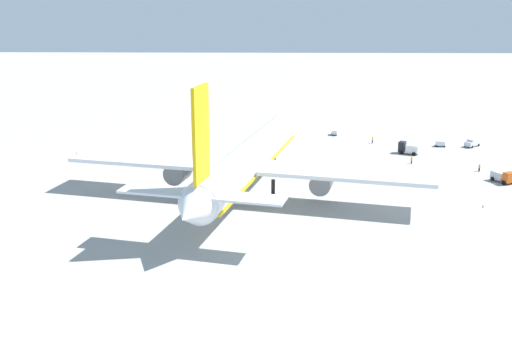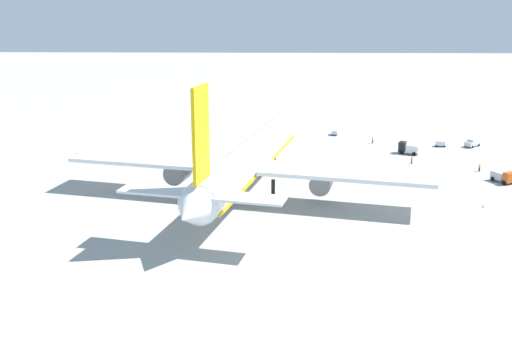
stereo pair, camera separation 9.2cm
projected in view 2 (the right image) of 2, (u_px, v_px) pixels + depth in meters
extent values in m
plane|color=#9E9E99|center=(250.00, 194.00, 117.88)|extent=(600.00, 600.00, 0.00)
cylinder|color=silver|center=(250.00, 157.00, 115.92)|extent=(56.98, 19.36, 6.25)
cone|color=silver|center=(285.00, 125.00, 144.80)|extent=(6.28, 7.11, 6.12)
cone|color=silver|center=(190.00, 213.00, 86.46)|extent=(7.45, 7.22, 5.93)
cube|color=#E5B20C|center=(201.00, 134.00, 88.48)|extent=(5.95, 1.88, 13.96)
cube|color=silver|center=(158.00, 191.00, 92.07)|extent=(6.97, 12.26, 0.36)
cube|color=silver|center=(245.00, 198.00, 88.77)|extent=(6.97, 12.26, 0.36)
cube|color=silver|center=(153.00, 160.00, 118.07)|extent=(15.90, 31.96, 0.70)
cylinder|color=slate|center=(178.00, 172.00, 118.52)|extent=(5.44, 5.12, 4.16)
cube|color=silver|center=(347.00, 173.00, 108.97)|extent=(15.90, 31.96, 0.70)
cylinder|color=slate|center=(322.00, 182.00, 111.66)|extent=(5.81, 4.93, 3.86)
cylinder|color=black|center=(274.00, 158.00, 135.92)|extent=(0.70, 0.70, 4.09)
cylinder|color=black|center=(220.00, 186.00, 115.93)|extent=(0.70, 0.70, 4.09)
cylinder|color=black|center=(273.00, 190.00, 113.41)|extent=(0.70, 0.70, 4.09)
cube|color=#E5B20C|center=(250.00, 166.00, 116.39)|extent=(54.69, 18.52, 0.50)
cube|color=#BF4C14|center=(509.00, 177.00, 123.50)|extent=(2.17, 2.48, 2.05)
cube|color=#B2B2B7|center=(499.00, 175.00, 125.71)|extent=(3.47, 3.14, 1.57)
cube|color=black|center=(511.00, 175.00, 122.95)|extent=(0.86, 1.59, 0.90)
cylinder|color=black|center=(512.00, 181.00, 124.34)|extent=(0.94, 0.68, 0.90)
cylinder|color=black|center=(504.00, 183.00, 123.47)|extent=(0.94, 0.68, 0.90)
cylinder|color=black|center=(500.00, 178.00, 126.88)|extent=(0.94, 0.68, 0.90)
cylinder|color=black|center=(493.00, 179.00, 126.01)|extent=(0.94, 0.68, 0.90)
cube|color=black|center=(402.00, 147.00, 147.95)|extent=(2.45, 2.20, 2.37)
cube|color=silver|center=(413.00, 149.00, 146.82)|extent=(3.16, 3.54, 1.85)
cube|color=black|center=(400.00, 144.00, 148.02)|extent=(1.54, 0.86, 1.04)
cylinder|color=black|center=(401.00, 152.00, 147.36)|extent=(0.69, 0.94, 0.90)
cylinder|color=black|center=(404.00, 151.00, 149.05)|extent=(0.69, 0.94, 0.90)
cylinder|color=black|center=(414.00, 154.00, 145.93)|extent=(0.69, 0.94, 0.90)
cylinder|color=black|center=(416.00, 152.00, 147.62)|extent=(0.69, 0.94, 0.90)
cube|color=silver|center=(472.00, 143.00, 154.60)|extent=(4.50, 4.66, 1.10)
cube|color=silver|center=(473.00, 140.00, 154.53)|extent=(3.24, 3.31, 0.55)
cylinder|color=black|center=(472.00, 147.00, 153.11)|extent=(0.60, 0.62, 0.64)
cylinder|color=black|center=(466.00, 146.00, 154.45)|extent=(0.60, 0.62, 0.64)
cylinder|color=black|center=(479.00, 145.00, 155.06)|extent=(0.60, 0.62, 0.64)
cylinder|color=black|center=(472.00, 144.00, 156.39)|extent=(0.60, 0.62, 0.64)
cube|color=#26598C|center=(334.00, 134.00, 167.57)|extent=(2.94, 1.66, 0.15)
cylinder|color=#333338|center=(334.00, 135.00, 165.93)|extent=(0.60, 0.14, 0.08)
cube|color=silver|center=(334.00, 132.00, 167.40)|extent=(2.48, 1.48, 1.09)
cylinder|color=black|center=(337.00, 135.00, 166.48)|extent=(0.41, 0.16, 0.40)
cylinder|color=black|center=(332.00, 135.00, 166.64)|extent=(0.41, 0.16, 0.40)
cylinder|color=black|center=(337.00, 134.00, 168.53)|extent=(0.41, 0.16, 0.40)
cylinder|color=black|center=(332.00, 133.00, 168.69)|extent=(0.41, 0.16, 0.40)
cube|color=#26598C|center=(440.00, 146.00, 154.66)|extent=(1.55, 2.52, 0.15)
cylinder|color=#333338|center=(434.00, 146.00, 154.78)|extent=(0.12, 0.60, 0.08)
cube|color=silver|center=(440.00, 143.00, 154.48)|extent=(1.38, 2.12, 1.12)
cylinder|color=black|center=(437.00, 147.00, 154.08)|extent=(0.14, 0.41, 0.40)
cylinder|color=black|center=(436.00, 145.00, 155.42)|extent=(0.14, 0.41, 0.40)
cylinder|color=black|center=(445.00, 147.00, 153.93)|extent=(0.14, 0.41, 0.40)
cylinder|color=black|center=(443.00, 145.00, 155.27)|extent=(0.14, 0.41, 0.40)
cylinder|color=navy|center=(412.00, 162.00, 138.96)|extent=(0.41, 0.41, 0.82)
cylinder|color=orange|center=(412.00, 159.00, 138.76)|extent=(0.51, 0.51, 0.62)
sphere|color=tan|center=(412.00, 157.00, 138.65)|extent=(0.22, 0.22, 0.22)
cylinder|color=black|center=(479.00, 170.00, 132.94)|extent=(0.38, 0.38, 0.80)
cylinder|color=orange|center=(480.00, 166.00, 132.74)|extent=(0.47, 0.47, 0.60)
sphere|color=tan|center=(480.00, 165.00, 132.63)|extent=(0.22, 0.22, 0.22)
cylinder|color=navy|center=(373.00, 142.00, 158.15)|extent=(0.45, 0.45, 0.88)
cylinder|color=yellow|center=(373.00, 139.00, 157.94)|extent=(0.56, 0.56, 0.66)
sphere|color=tan|center=(373.00, 137.00, 157.82)|extent=(0.24, 0.24, 0.24)
cone|color=orange|center=(250.00, 143.00, 157.81)|extent=(0.36, 0.36, 0.55)
cone|color=orange|center=(483.00, 206.00, 110.45)|extent=(0.36, 0.36, 0.55)
cone|color=orange|center=(77.00, 153.00, 147.28)|extent=(0.36, 0.36, 0.55)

